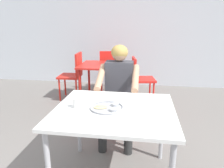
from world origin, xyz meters
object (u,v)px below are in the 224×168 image
table_background_red (104,69)px  table_foreground (114,116)px  thali_tray (107,107)px  drinking_cup (77,103)px  chair_red_left (74,73)px  chair_red_right (140,77)px  chair_foreground (120,97)px  chair_red_far (108,68)px  diner_foreground (118,86)px

table_background_red → table_foreground: bearing=-76.8°
table_foreground → table_background_red: size_ratio=1.20×
thali_tray → drinking_cup: 0.27m
thali_tray → drinking_cup: bearing=-176.2°
table_foreground → chair_red_left: chair_red_left is taller
drinking_cup → chair_red_right: size_ratio=0.10×
chair_foreground → table_background_red: bearing=111.3°
drinking_cup → chair_red_far: size_ratio=0.10×
chair_foreground → table_background_red: chair_foreground is taller
diner_foreground → chair_red_left: diner_foreground is taller
drinking_cup → table_background_red: bearing=94.3°
chair_red_right → chair_red_far: chair_red_far is taller
drinking_cup → diner_foreground: size_ratio=0.07×
table_background_red → diner_foreground: bearing=-71.9°
chair_red_left → table_foreground: bearing=-62.9°
thali_tray → table_background_red: size_ratio=0.34×
thali_tray → chair_red_far: 2.76m
table_foreground → thali_tray: thali_tray is taller
thali_tray → diner_foreground: size_ratio=0.24×
diner_foreground → chair_red_right: size_ratio=1.42×
chair_red_left → chair_foreground: bearing=-48.4°
diner_foreground → chair_red_left: size_ratio=1.33×
thali_tray → table_foreground: bearing=7.5°
table_foreground → chair_red_left: bearing=117.1°
chair_foreground → chair_red_right: 1.15m
drinking_cup → chair_red_left: (-0.76, 2.16, -0.26)m
diner_foreground → chair_red_right: diner_foreground is taller
thali_tray → table_background_red: bearing=101.6°
table_foreground → thali_tray: 0.11m
chair_foreground → chair_red_right: chair_foreground is taller
table_foreground → drinking_cup: drinking_cup is taller
diner_foreground → chair_red_far: bearing=103.0°
thali_tray → drinking_cup: size_ratio=3.33×
table_foreground → chair_red_far: (-0.50, 2.70, -0.15)m
chair_foreground → table_background_red: 1.21m
table_background_red → chair_red_far: (-0.01, 0.61, -0.11)m
chair_red_left → chair_red_right: size_ratio=1.06×
chair_foreground → table_foreground: bearing=-86.7°
table_foreground → chair_foreground: bearing=93.3°
table_foreground → chair_red_far: chair_red_far is taller
drinking_cup → diner_foreground: diner_foreground is taller
chair_red_right → chair_red_far: 0.92m
chair_foreground → table_background_red: (-0.44, 1.12, 0.12)m
chair_foreground → chair_red_left: chair_red_left is taller
table_foreground → thali_tray: size_ratio=3.55×
drinking_cup → chair_red_right: chair_red_right is taller
table_foreground → chair_red_left: (-1.09, 2.14, -0.14)m
chair_red_far → table_foreground: bearing=-79.4°
chair_foreground → chair_red_far: size_ratio=0.97×
chair_foreground → diner_foreground: (0.00, -0.22, 0.22)m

